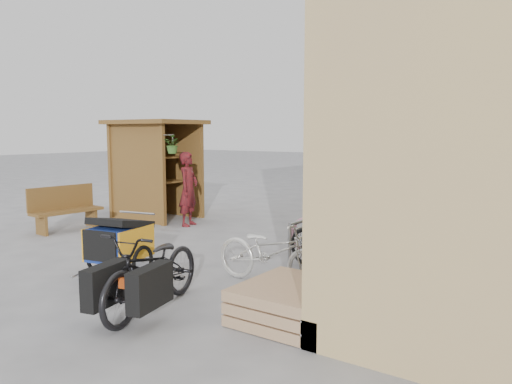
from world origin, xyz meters
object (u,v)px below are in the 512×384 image
Objects in this scene: child_trailer at (119,241)px; pallet_stack at (289,302)px; person_kiosk at (189,189)px; kiosk at (153,155)px; bike_0 at (271,252)px; cargo_bike at (152,271)px; bike_7 at (401,209)px; bike_1 at (329,241)px; bike_5 at (373,213)px; bike_3 at (352,224)px; bench at (65,208)px; bike_6 at (405,214)px; bike_4 at (380,220)px; bike_2 at (343,228)px; shopping_carts at (457,199)px.

pallet_stack is at bearing -14.19° from child_trailer.
kiosk is at bearing 62.97° from person_kiosk.
bike_0 is at bearing 9.30° from child_trailer.
cargo_bike is 1.29× the size of bike_7.
bike_1 is 2.53m from bike_5.
bike_1 is (4.33, -1.60, -0.36)m from person_kiosk.
bike_3 is 2.44m from bike_7.
bench is at bearing 112.14° from bike_5.
bike_6 is 0.99× the size of bike_7.
bike_7 is at bearing 16.03° from bike_1.
bike_4 is (0.26, 3.42, -0.01)m from bike_0.
bike_2 is (0.11, 2.06, 0.03)m from bike_0.
person_kiosk is 1.07× the size of bike_7.
bench reaches higher than bike_7.
child_trailer is at bearing 148.98° from bike_5.
bike_5 is at bearing 100.47° from pallet_stack.
bike_3 is 1.10m from bike_5.
bench is at bearing 121.34° from bike_4.
bike_3 is (-0.01, 0.38, 0.01)m from bike_2.
kiosk is at bearing 84.75° from bike_1.
bench is 0.77× the size of cargo_bike.
bike_3 is at bearing -100.63° from shopping_carts.
pallet_stack is (6.28, -3.87, -1.34)m from kiosk.
pallet_stack is 0.60× the size of cargo_bike.
bench is 5.82m from bike_0.
bike_5 reaches higher than bench.
bike_6 is (0.28, 1.06, -0.14)m from bike_5.
bike_5 is at bearing -4.23° from bike_3.
cargo_bike is 4.17m from bike_3.
bike_3 reaches higher than bike_0.
bike_0 is (-0.90, 0.97, 0.25)m from pallet_stack.
bike_4 is at bearing -19.23° from bike_2.
cargo_bike reaches higher than bike_1.
bike_1 is 1.06m from bike_2.
kiosk is 6.08m from bike_6.
bike_0 is at bearing 175.17° from bike_5.
bike_2 is at bearing -2.64° from bike_0.
cargo_bike is 5.50m from person_kiosk.
child_trailer is 1.84m from cargo_bike.
bench is 0.85× the size of bike_5.
shopping_carts is 8.08m from child_trailer.
bike_5 is at bearing -0.54° from bike_0.
bench is 0.98× the size of bike_1.
bike_6 is (0.08, 1.18, -0.04)m from bike_4.
shopping_carts is 1.92m from bike_7.
pallet_stack is at bearing -173.48° from bike_3.
pallet_stack is 0.78× the size of bench.
kiosk reaches higher than bike_0.
bike_1 reaches higher than shopping_carts.
shopping_carts is 4.28m from bike_3.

